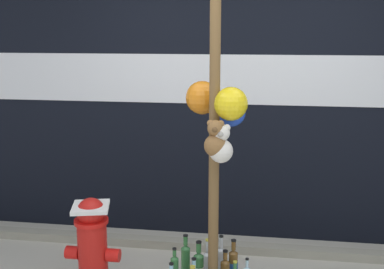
% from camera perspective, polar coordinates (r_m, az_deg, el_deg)
% --- Properties ---
extents(building_wall, '(10.00, 0.21, 3.45)m').
position_cam_1_polar(building_wall, '(4.56, 5.33, 8.97)').
color(building_wall, black).
rests_on(building_wall, ground_plane).
extents(curb_strip, '(8.00, 0.12, 0.08)m').
position_cam_1_polar(curb_strip, '(4.53, 4.56, -13.16)').
color(curb_strip, gray).
rests_on(curb_strip, ground_plane).
extents(memorial_post, '(0.61, 0.52, 2.75)m').
position_cam_1_polar(memorial_post, '(3.38, 3.08, 5.63)').
color(memorial_post, brown).
rests_on(memorial_post, ground_plane).
extents(fire_hydrant, '(0.42, 0.32, 0.76)m').
position_cam_1_polar(fire_hydrant, '(3.83, -11.71, -12.50)').
color(fire_hydrant, red).
rests_on(fire_hydrant, ground_plane).
extents(bottle_0, '(0.07, 0.07, 0.35)m').
position_cam_1_polar(bottle_0, '(4.02, 1.89, -15.02)').
color(bottle_0, silver).
rests_on(bottle_0, ground_plane).
extents(bottle_2, '(0.08, 0.08, 0.39)m').
position_cam_1_polar(bottle_2, '(3.89, 0.79, -15.66)').
color(bottle_2, '#337038').
rests_on(bottle_2, ground_plane).
extents(bottle_9, '(0.06, 0.06, 0.40)m').
position_cam_1_polar(bottle_9, '(3.99, 3.44, -14.90)').
color(bottle_9, silver).
rests_on(bottle_9, ground_plane).
extents(bottle_10, '(0.07, 0.07, 0.39)m').
position_cam_1_polar(bottle_10, '(3.94, 4.89, -15.30)').
color(bottle_10, brown).
rests_on(bottle_10, ground_plane).
extents(bottle_11, '(0.07, 0.07, 0.38)m').
position_cam_1_polar(bottle_11, '(4.02, -0.76, -14.70)').
color(bottle_11, '#337038').
rests_on(bottle_11, ground_plane).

